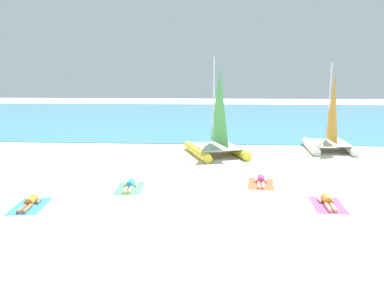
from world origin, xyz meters
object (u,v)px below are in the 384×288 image
sailboat_yellow (216,141)px  sunbather_rightmost (327,201)px  towel_rightmost (328,205)px  sunbather_leftmost (30,202)px  sailboat_white (329,138)px  towel_center_right (261,184)px  sunbather_center_left (130,185)px  towel_leftmost (30,206)px  towel_center_left (130,188)px  sunbather_center_right (261,181)px

sailboat_yellow → sunbather_rightmost: bearing=-83.4°
towel_rightmost → sailboat_yellow: bearing=115.0°
sunbather_leftmost → towel_rightmost: (10.93, 0.78, -0.13)m
sailboat_white → sunbather_rightmost: sailboat_white is taller
towel_center_right → sunbather_center_left: bearing=-170.1°
sailboat_white → towel_center_right: sailboat_white is taller
sailboat_yellow → sunbather_center_left: (-3.66, -7.17, -0.74)m
sunbather_leftmost → sunbather_rightmost: bearing=-2.5°
sailboat_white → towel_leftmost: bearing=-137.2°
sunbather_leftmost → sunbather_center_left: bearing=31.3°
towel_leftmost → towel_center_right: 9.46m
sailboat_white → towel_center_right: bearing=-119.8°
sunbather_rightmost → sunbather_center_left: bearing=171.5°
sailboat_white → towel_rightmost: bearing=-102.9°
towel_center_left → sunbather_center_left: sunbather_center_left is taller
sunbather_center_right → sunbather_leftmost: bearing=-152.5°
towel_leftmost → sunbather_rightmost: size_ratio=1.21×
sailboat_white → towel_center_right: size_ratio=2.94×
towel_leftmost → sunbather_leftmost: (-0.01, 0.07, 0.13)m
towel_center_right → towel_leftmost: bearing=-158.2°
towel_center_left → towel_rightmost: (7.78, -1.62, 0.00)m
sunbather_leftmost → sunbather_center_right: (8.79, 3.52, 0.00)m
sunbather_leftmost → towel_center_left: sunbather_leftmost is taller
sunbather_center_right → sunbather_rightmost: bearing=-45.6°
towel_center_left → sunbather_center_left: bearing=93.9°
sailboat_yellow → towel_rightmost: bearing=-83.6°
sunbather_center_left → towel_leftmost: bearing=-144.9°
towel_center_left → sunbather_rightmost: sunbather_rightmost is taller
towel_center_left → sailboat_white: bearing=39.9°
sailboat_yellow → sunbather_center_left: bearing=-135.7°
sunbather_leftmost → sunbather_center_left: size_ratio=1.00×
sailboat_white → towel_center_left: sailboat_white is taller
sailboat_white → sailboat_yellow: bearing=-162.3°
sunbather_leftmost → towel_center_right: bearing=14.5°
towel_center_right → sunbather_center_right: (0.01, 0.07, 0.13)m
towel_center_right → towel_rightmost: same height
towel_center_right → towel_rightmost: 3.42m
sunbather_rightmost → towel_center_left: bearing=172.0°
sailboat_white → towel_center_right: 9.64m
towel_center_left → towel_rightmost: bearing=-11.8°
sunbather_center_left → sunbather_rightmost: size_ratio=1.00×
sailboat_yellow → towel_leftmost: size_ratio=3.08×
sunbather_leftmost → sailboat_yellow: bearing=47.9°
towel_rightmost → sunbather_rightmost: bearing=86.7°
towel_rightmost → sunbather_rightmost: 0.14m
sailboat_yellow → towel_center_right: (1.99, -6.19, -0.87)m
sunbather_center_left → sunbather_center_right: size_ratio=1.00×
sunbather_rightmost → sailboat_white: bearing=77.2°
sunbather_center_left → towel_rightmost: (7.79, -1.69, -0.13)m
towel_rightmost → sunbather_leftmost: bearing=-175.9°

